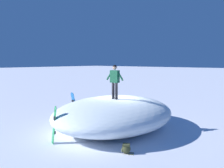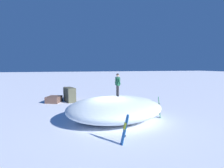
{
  "view_description": "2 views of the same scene",
  "coord_description": "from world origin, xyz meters",
  "px_view_note": "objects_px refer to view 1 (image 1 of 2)",
  "views": [
    {
      "loc": [
        7.72,
        -9.8,
        3.6
      ],
      "look_at": [
        -0.48,
        -0.19,
        2.34
      ],
      "focal_mm": 37.07,
      "sensor_mm": 36.0,
      "label": 1
    },
    {
      "loc": [
        -11.89,
        3.01,
        3.93
      ],
      "look_at": [
        0.54,
        -0.49,
        2.6
      ],
      "focal_mm": 27.17,
      "sensor_mm": 36.0,
      "label": 2
    }
  ],
  "objects_px": {
    "snowboard_secondary_upright": "(54,124)",
    "backpack_near": "(126,149)",
    "snowboard_primary_upright": "(74,103)",
    "snowboarder_standing": "(115,79)"
  },
  "relations": [
    {
      "from": "snowboard_secondary_upright",
      "to": "backpack_near",
      "type": "xyz_separation_m",
      "value": [
        3.09,
        1.11,
        -0.65
      ]
    },
    {
      "from": "snowboarder_standing",
      "to": "snowboard_secondary_upright",
      "type": "height_order",
      "value": "snowboarder_standing"
    },
    {
      "from": "snowboard_primary_upright",
      "to": "backpack_near",
      "type": "relative_size",
      "value": 2.88
    },
    {
      "from": "snowboard_primary_upright",
      "to": "backpack_near",
      "type": "distance_m",
      "value": 7.26
    },
    {
      "from": "snowboard_primary_upright",
      "to": "snowboard_secondary_upright",
      "type": "height_order",
      "value": "snowboard_secondary_upright"
    },
    {
      "from": "backpack_near",
      "to": "snowboarder_standing",
      "type": "bearing_deg",
      "value": 138.39
    },
    {
      "from": "snowboarder_standing",
      "to": "snowboard_primary_upright",
      "type": "height_order",
      "value": "snowboarder_standing"
    },
    {
      "from": "snowboard_secondary_upright",
      "to": "backpack_near",
      "type": "distance_m",
      "value": 3.35
    },
    {
      "from": "snowboard_secondary_upright",
      "to": "backpack_near",
      "type": "height_order",
      "value": "snowboard_secondary_upright"
    },
    {
      "from": "snowboard_primary_upright",
      "to": "snowboarder_standing",
      "type": "bearing_deg",
      "value": -12.84
    }
  ]
}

